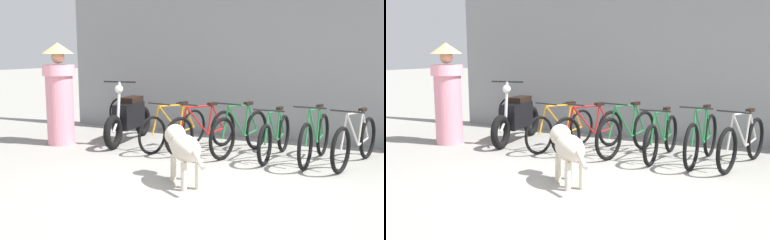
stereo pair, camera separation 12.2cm
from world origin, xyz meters
The scene contains 12 objects.
ground_plane centered at (0.00, 0.00, 0.00)m, with size 60.00×60.00×0.00m, color gray.
shop_wall_back centered at (0.00, 3.57, 1.69)m, with size 9.12×0.20×3.38m.
bicycle_0 centered at (-1.38, 1.99, 0.33)m, with size 0.53×1.62×0.80m.
bicycle_1 centered at (-0.90, 2.06, 0.33)m, with size 0.63×1.60×0.81m.
bicycle_2 centered at (-0.26, 2.10, 0.34)m, with size 0.52×1.60×0.84m.
bicycle_3 centered at (0.30, 2.06, 0.32)m, with size 0.46×1.62×0.79m.
bicycle_4 centered at (0.89, 2.06, 0.35)m, with size 0.46×1.66×0.86m.
bicycle_5 centered at (1.45, 2.12, 0.34)m, with size 0.54×1.70×0.83m.
motorcycle centered at (-2.37, 2.16, 0.43)m, with size 0.58×1.85×1.12m.
stray_dog centered at (-0.38, 0.31, 0.46)m, with size 0.94×0.96×0.68m.
person_in_robes centered at (-3.36, 1.51, 0.92)m, with size 0.75×0.75×1.76m.
spare_tire_right centered at (-3.32, 3.32, 0.33)m, with size 0.66×0.08×0.66m.
Camera 2 is at (2.14, -4.44, 1.61)m, focal length 42.00 mm.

